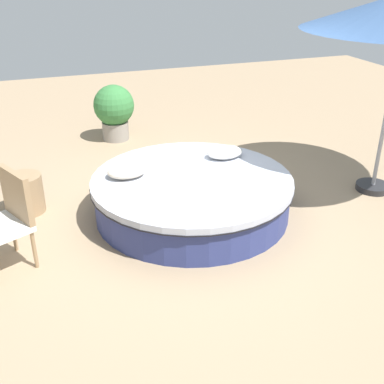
{
  "coord_description": "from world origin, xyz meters",
  "views": [
    {
      "loc": [
        1.72,
        4.82,
        2.82
      ],
      "look_at": [
        0.0,
        0.0,
        0.28
      ],
      "focal_mm": 44.96,
      "sensor_mm": 36.0,
      "label": 1
    }
  ],
  "objects_px": {
    "throw_pillow_0": "(225,152)",
    "patio_chair": "(8,214)",
    "round_bed": "(192,195)",
    "throw_pillow_1": "(127,171)",
    "planter": "(114,109)",
    "side_table": "(25,194)"
  },
  "relations": [
    {
      "from": "throw_pillow_0",
      "to": "patio_chair",
      "type": "xyz_separation_m",
      "value": [
        2.64,
        0.83,
        0.01
      ]
    },
    {
      "from": "round_bed",
      "to": "throw_pillow_1",
      "type": "distance_m",
      "value": 0.82
    },
    {
      "from": "planter",
      "to": "side_table",
      "type": "xyz_separation_m",
      "value": [
        1.54,
        2.17,
        -0.28
      ]
    },
    {
      "from": "side_table",
      "to": "patio_chair",
      "type": "bearing_deg",
      "value": 81.71
    },
    {
      "from": "throw_pillow_1",
      "to": "side_table",
      "type": "bearing_deg",
      "value": -20.54
    },
    {
      "from": "throw_pillow_1",
      "to": "side_table",
      "type": "height_order",
      "value": "throw_pillow_1"
    },
    {
      "from": "throw_pillow_0",
      "to": "patio_chair",
      "type": "bearing_deg",
      "value": 17.49
    },
    {
      "from": "round_bed",
      "to": "side_table",
      "type": "relative_size",
      "value": 5.04
    },
    {
      "from": "round_bed",
      "to": "throw_pillow_0",
      "type": "relative_size",
      "value": 5.12
    },
    {
      "from": "throw_pillow_0",
      "to": "side_table",
      "type": "bearing_deg",
      "value": -6.27
    },
    {
      "from": "throw_pillow_0",
      "to": "side_table",
      "type": "xyz_separation_m",
      "value": [
        2.48,
        -0.27,
        -0.31
      ]
    },
    {
      "from": "throw_pillow_0",
      "to": "round_bed",
      "type": "bearing_deg",
      "value": 36.53
    },
    {
      "from": "patio_chair",
      "to": "side_table",
      "type": "bearing_deg",
      "value": -33.39
    },
    {
      "from": "throw_pillow_0",
      "to": "side_table",
      "type": "relative_size",
      "value": 0.98
    },
    {
      "from": "round_bed",
      "to": "side_table",
      "type": "height_order",
      "value": "same"
    },
    {
      "from": "round_bed",
      "to": "planter",
      "type": "xyz_separation_m",
      "value": [
        0.34,
        -2.89,
        0.27
      ]
    },
    {
      "from": "patio_chair",
      "to": "side_table",
      "type": "distance_m",
      "value": 1.16
    },
    {
      "from": "throw_pillow_0",
      "to": "throw_pillow_1",
      "type": "bearing_deg",
      "value": 7.09
    },
    {
      "from": "throw_pillow_0",
      "to": "throw_pillow_1",
      "type": "relative_size",
      "value": 1.01
    },
    {
      "from": "throw_pillow_0",
      "to": "patio_chair",
      "type": "relative_size",
      "value": 0.47
    },
    {
      "from": "throw_pillow_1",
      "to": "planter",
      "type": "height_order",
      "value": "planter"
    },
    {
      "from": "round_bed",
      "to": "planter",
      "type": "distance_m",
      "value": 2.93
    }
  ]
}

